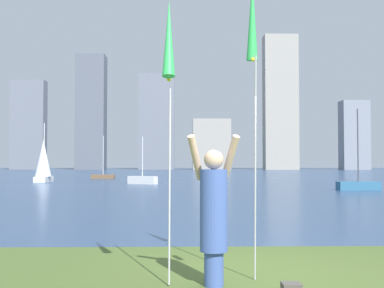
# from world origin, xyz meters

# --- Properties ---
(ground) EXTENTS (120.00, 138.00, 0.12)m
(ground) POSITION_xyz_m (0.00, 50.95, -0.06)
(ground) COLOR #475B28
(person) EXTENTS (0.72, 0.53, 1.97)m
(person) POSITION_xyz_m (-0.78, -0.69, 0.97)
(person) COLOR #3F59A5
(person) RESTS_ON ground
(kite_flag_left) EXTENTS (0.16, 0.92, 3.67)m
(kite_flag_left) POSITION_xyz_m (-1.36, -0.97, 3.07)
(kite_flag_left) COLOR #B2B2B7
(kite_flag_left) RESTS_ON ground
(kite_flag_right) EXTENTS (0.16, 0.43, 4.28)m
(kite_flag_right) POSITION_xyz_m (-0.20, -0.27, 3.55)
(kite_flag_right) COLOR #B2B2B7
(kite_flag_right) RESTS_ON ground
(sailboat_1) EXTENTS (2.26, 1.65, 3.43)m
(sailboat_1) POSITION_xyz_m (-4.06, 27.39, 0.32)
(sailboat_1) COLOR silver
(sailboat_1) RESTS_ON ground
(sailboat_4) EXTENTS (2.46, 0.86, 4.65)m
(sailboat_4) POSITION_xyz_m (8.86, 19.85, 0.30)
(sailboat_4) COLOR #2D6084
(sailboat_4) RESTS_ON ground
(sailboat_7) EXTENTS (2.26, 0.73, 4.11)m
(sailboat_7) POSITION_xyz_m (-8.71, 38.33, 0.26)
(sailboat_7) COLOR brown
(sailboat_7) RESTS_ON ground
(sailboat_8) EXTENTS (1.30, 2.59, 4.72)m
(sailboat_8) POSITION_xyz_m (-12.28, 31.10, 1.61)
(sailboat_8) COLOR silver
(sailboat_8) RESTS_ON ground
(skyline_tower_0) EXTENTS (6.91, 3.10, 18.74)m
(skyline_tower_0) POSITION_xyz_m (-33.50, 92.99, 9.37)
(skyline_tower_0) COLOR slate
(skyline_tower_0) RESTS_ON ground
(skyline_tower_1) EXTENTS (5.79, 4.39, 23.48)m
(skyline_tower_1) POSITION_xyz_m (-19.83, 90.01, 11.74)
(skyline_tower_1) COLOR #565B66
(skyline_tower_1) RESTS_ON ground
(skyline_tower_2) EXTENTS (7.38, 3.24, 20.03)m
(skyline_tower_2) POSITION_xyz_m (-6.51, 92.23, 10.01)
(skyline_tower_2) COLOR slate
(skyline_tower_2) RESTS_ON ground
(skyline_tower_3) EXTENTS (7.54, 4.05, 10.16)m
(skyline_tower_3) POSITION_xyz_m (4.77, 88.01, 5.08)
(skyline_tower_3) COLOR gray
(skyline_tower_3) RESTS_ON ground
(skyline_tower_4) EXTENTS (6.82, 3.69, 27.61)m
(skyline_tower_4) POSITION_xyz_m (19.04, 89.29, 13.80)
(skyline_tower_4) COLOR gray
(skyline_tower_4) RESTS_ON ground
(skyline_tower_5) EXTENTS (5.47, 3.62, 14.10)m
(skyline_tower_5) POSITION_xyz_m (34.12, 88.91, 7.05)
(skyline_tower_5) COLOR gray
(skyline_tower_5) RESTS_ON ground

